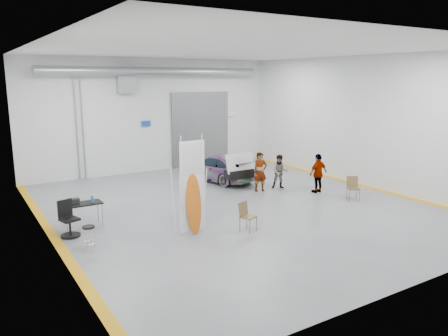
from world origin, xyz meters
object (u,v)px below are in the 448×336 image
work_table (80,204)px  office_chair (69,221)px  shop_stool (89,238)px  sedan_car (218,168)px  folding_chair_near (248,222)px  person_a (260,172)px  person_c (318,173)px  person_b (280,172)px  folding_chair_far (353,193)px  surfboard_display (193,195)px

work_table → office_chair: 0.97m
shop_stool → office_chair: size_ratio=0.64×
sedan_car → folding_chair_near: (-2.93, -6.81, -0.33)m
person_a → person_c: size_ratio=1.01×
person_a → person_c: bearing=-24.7°
person_b → shop_stool: size_ratio=2.10×
person_b → shop_stool: (-9.42, -2.82, -0.41)m
person_a → shop_stool: bearing=-148.2°
person_a → folding_chair_far: size_ratio=1.80×
person_b → work_table: bearing=-143.5°
sedan_car → surfboard_display: size_ratio=1.34×
sedan_car → person_a: 2.87m
person_c → shop_stool: person_c is taller
folding_chair_far → person_a: bearing=158.2°
sedan_car → person_a: bearing=87.9°
person_a → work_table: 8.05m
person_b → shop_stool: bearing=-130.3°
folding_chair_near → shop_stool: bearing=147.1°
person_b → work_table: (-9.09, -0.55, 0.03)m
sedan_car → work_table: sedan_car is taller
person_a → person_b: 1.07m
work_table → folding_chair_near: bearing=-36.4°
folding_chair_far → work_table: work_table is taller
person_a → shop_stool: (-8.35, -2.90, -0.51)m
surfboard_display → work_table: (-2.91, 2.66, -0.51)m
person_a → folding_chair_near: size_ratio=1.81×
person_a → work_table: person_a is taller
folding_chair_near → work_table: size_ratio=0.76×
person_b → surfboard_display: (-6.18, -3.21, 0.53)m
sedan_car → shop_stool: size_ratio=5.84×
person_c → work_table: person_c is taller
person_c → folding_chair_far: 1.81m
folding_chair_near → shop_stool: size_ratio=1.31×
sedan_car → folding_chair_near: 7.42m
person_b → folding_chair_far: bearing=-34.2°
surfboard_display → office_chair: 4.03m
sedan_car → person_b: 3.30m
person_c → work_table: 10.09m
folding_chair_far → shop_stool: 10.75m
surfboard_display → folding_chair_far: bearing=-1.9°
person_b → folding_chair_far: (1.32, -3.15, -0.47)m
folding_chair_near → shop_stool: folding_chair_near is taller
surfboard_display → office_chair: (-3.45, 1.92, -0.80)m
person_b → office_chair: 9.72m
person_a → office_chair: 8.68m
person_a → folding_chair_far: 4.05m
person_a → person_c: person_a is taller
shop_stool → office_chair: office_chair is taller
person_a → surfboard_display: size_ratio=0.54×
person_b → folding_chair_near: person_b is taller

